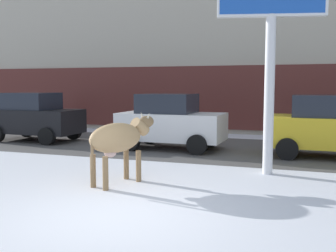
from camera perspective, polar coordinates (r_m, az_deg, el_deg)
name	(u,v)px	position (r m, az deg, el deg)	size (l,w,h in m)	color
ground_plane	(121,215)	(6.90, -6.62, -12.38)	(120.00, 120.00, 0.00)	white
road_strip	(216,149)	(13.75, 6.77, -3.20)	(60.00, 5.60, 0.01)	#514F4C
cow_tan	(118,139)	(8.77, -7.04, -1.81)	(1.06, 1.92, 1.54)	tan
car_black_hatchback	(35,117)	(16.36, -18.37, 1.23)	(3.54, 1.98, 1.86)	black
car_white_hatchback	(171,122)	(13.51, 0.37, 0.62)	(3.54, 1.98, 1.86)	white
car_yellow_hatchback	(328,127)	(12.81, 21.79, -0.08)	(3.54, 1.98, 1.86)	gold
pedestrian_far_left	(59,112)	(19.82, -15.22, 1.94)	(0.36, 0.24, 1.73)	#282833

